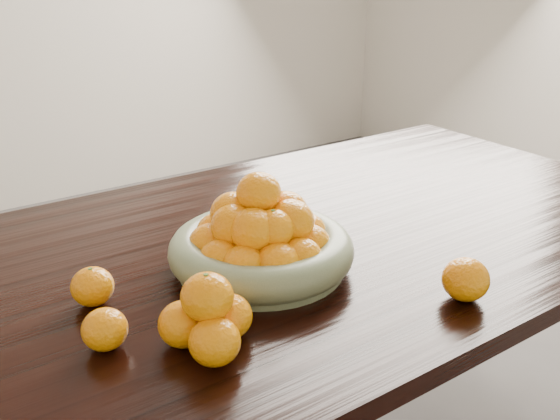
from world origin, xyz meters
TOP-DOWN VIEW (x-y plane):
  - dining_table at (0.00, 0.00)m, footprint 2.00×1.00m
  - fruit_bowl at (-0.10, -0.09)m, footprint 0.36×0.36m
  - orange_pyramid at (-0.31, -0.26)m, footprint 0.15×0.15m
  - loose_orange_0 at (-0.42, -0.03)m, footprint 0.07×0.07m
  - loose_orange_1 at (-0.45, -0.17)m, footprint 0.07×0.07m
  - loose_orange_2 at (0.13, -0.39)m, footprint 0.08×0.08m

SIDE VIEW (x-z plane):
  - dining_table at x=0.00m, z-range 0.29..1.04m
  - loose_orange_1 at x=-0.45m, z-range 0.75..0.82m
  - loose_orange_0 at x=-0.42m, z-range 0.75..0.82m
  - loose_orange_2 at x=0.13m, z-range 0.75..0.83m
  - orange_pyramid at x=-0.31m, z-range 0.74..0.87m
  - fruit_bowl at x=-0.10m, z-range 0.71..0.91m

